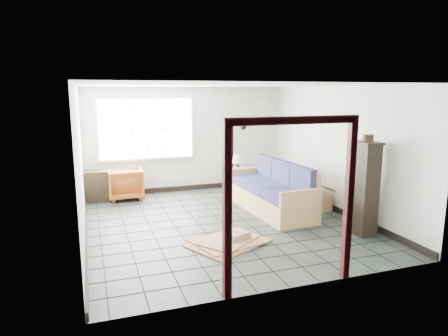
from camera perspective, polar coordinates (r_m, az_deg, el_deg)
name	(u,v)px	position (r m, az deg, el deg)	size (l,w,h in m)	color
ground	(222,223)	(7.76, -0.29, -7.80)	(5.50, 5.50, 0.00)	black
room_shell	(221,136)	(7.42, -0.37, 4.64)	(5.02, 5.52, 2.61)	#A8AEA7
window_panel	(146,129)	(9.80, -11.02, 5.51)	(2.32, 0.08, 1.52)	silver
doorway_trim	(292,183)	(5.00, 9.70, -2.10)	(1.80, 0.08, 2.20)	#3A0D11
futon_sofa	(274,193)	(8.49, 7.09, -3.56)	(1.03, 2.42, 1.05)	#AA814C
armchair	(125,182)	(9.63, -13.94, -1.95)	(0.78, 0.73, 0.80)	brown
side_table	(240,174)	(10.21, 2.24, -0.84)	(0.59, 0.59, 0.50)	black
table_lamp	(238,159)	(10.08, 1.96, 1.22)	(0.35, 0.35, 0.42)	black
projector	(239,168)	(10.17, 2.11, -0.06)	(0.36, 0.31, 0.11)	silver
floor_lamp	(238,154)	(10.06, 1.98, 2.07)	(0.47, 0.44, 1.77)	black
console_shelf	(100,186)	(9.61, -17.30, -2.44)	(0.91, 0.36, 0.71)	black
tall_shelf	(365,188)	(7.35, 19.50, -2.72)	(0.36, 0.46, 1.65)	black
pot	(368,138)	(7.11, 19.91, 3.98)	(0.23, 0.23, 0.13)	black
open_box	(316,202)	(8.72, 12.98, -4.73)	(0.89, 0.45, 0.50)	brown
cardboard_pile	(230,241)	(6.74, 0.83, -10.36)	(1.50, 1.34, 0.18)	brown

